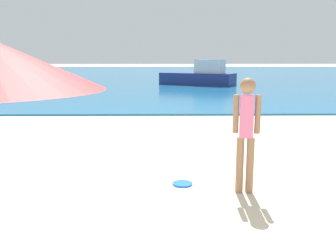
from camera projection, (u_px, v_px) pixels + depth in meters
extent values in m
cube|color=#1E6B9E|center=(159.00, 74.00, 41.43)|extent=(160.00, 60.00, 0.06)
cylinder|color=#936B4C|center=(240.00, 165.00, 5.13)|extent=(0.10, 0.10, 0.78)
cylinder|color=#936B4C|center=(250.00, 166.00, 5.11)|extent=(0.10, 0.10, 0.78)
cube|color=pink|center=(247.00, 116.00, 5.00)|extent=(0.19, 0.14, 0.58)
sphere|color=#936B4C|center=(248.00, 86.00, 4.92)|extent=(0.21, 0.21, 0.21)
cylinder|color=#936B4C|center=(236.00, 114.00, 5.01)|extent=(0.08, 0.08, 0.52)
cylinder|color=#936B4C|center=(258.00, 114.00, 4.97)|extent=(0.08, 0.08, 0.52)
cylinder|color=blue|center=(182.00, 184.00, 5.50)|extent=(0.30, 0.30, 0.03)
cube|color=navy|center=(197.00, 79.00, 24.32)|extent=(4.98, 3.66, 0.77)
cube|color=silver|center=(210.00, 66.00, 23.78)|extent=(2.04, 1.78, 0.87)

